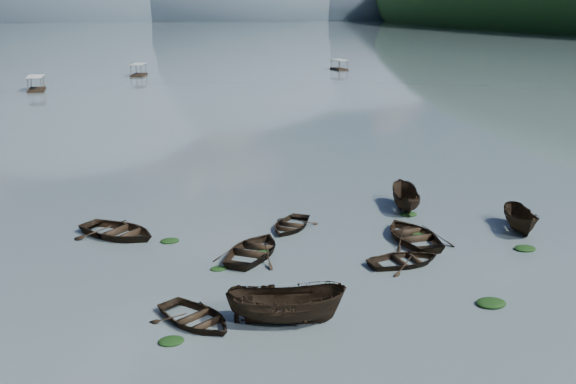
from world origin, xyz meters
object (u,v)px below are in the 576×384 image
object	(u,v)px
rowboat_3	(413,240)
pontoon_left	(37,91)
rowboat_0	(196,323)
pontoon_centre	(139,76)

from	to	relation	value
rowboat_3	pontoon_left	distance (m)	83.98
rowboat_3	pontoon_left	bearing A→B (deg)	-70.94
rowboat_0	rowboat_3	xyz separation A→B (m)	(13.29, 6.63, 0.00)
pontoon_left	pontoon_centre	size ratio (longest dim) A/B	1.00
rowboat_0	rowboat_3	size ratio (longest dim) A/B	0.81
rowboat_0	pontoon_centre	xyz separation A→B (m)	(3.45, 106.14, 0.00)
rowboat_0	pontoon_left	bearing A→B (deg)	69.06
rowboat_3	pontoon_left	world-z (taller)	pontoon_left
rowboat_0	pontoon_left	xyz separation A→B (m)	(-13.70, 86.16, 0.00)
pontoon_left	rowboat_0	bearing A→B (deg)	-81.09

